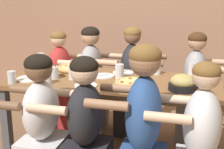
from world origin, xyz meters
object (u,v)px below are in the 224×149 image
at_px(diner_near_midleft, 42,134).
at_px(diner_far_right, 194,93).
at_px(empty_plate_b, 86,85).
at_px(drinking_glass_h, 44,65).
at_px(drinking_glass_i, 157,68).
at_px(skillet_bowl, 183,83).
at_px(pizza_board_main, 131,84).
at_px(drinking_glass_g, 119,72).
at_px(cocktail_glass_blue, 54,73).
at_px(diner_far_midleft, 92,83).
at_px(empty_plate_c, 30,79).
at_px(drinking_glass_a, 192,71).
at_px(empty_plate_a, 104,76).
at_px(drinking_glass_f, 12,78).
at_px(drinking_glass_j, 41,61).
at_px(drinking_glass_d, 47,78).
at_px(drinking_glass_e, 35,67).
at_px(diner_far_center, 132,87).
at_px(drinking_glass_b, 199,75).
at_px(diner_near_midright, 142,139).
at_px(empty_plate_d, 123,73).
at_px(diner_far_left, 61,84).
at_px(diner_near_center, 85,139).
at_px(pizza_board_second, 74,69).
at_px(drinking_glass_c, 72,72).

distance_m(diner_near_midleft, diner_far_right, 1.65).
height_order(empty_plate_b, drinking_glass_h, drinking_glass_h).
bearing_deg(drinking_glass_i, skillet_bowl, -58.88).
height_order(pizza_board_main, drinking_glass_h, drinking_glass_h).
bearing_deg(drinking_glass_g, cocktail_glass_blue, -164.60).
bearing_deg(diner_far_midleft, empty_plate_c, -20.61).
relative_size(cocktail_glass_blue, drinking_glass_a, 0.95).
bearing_deg(empty_plate_a, pizza_board_main, -39.38).
bearing_deg(drinking_glass_f, cocktail_glass_blue, 39.55).
bearing_deg(drinking_glass_j, drinking_glass_g, -12.99).
height_order(drinking_glass_f, drinking_glass_h, drinking_glass_h).
bearing_deg(drinking_glass_d, empty_plate_b, 2.54).
distance_m(drinking_glass_g, drinking_glass_i, 0.38).
xyz_separation_m(drinking_glass_e, diner_far_center, (0.83, 0.58, -0.30)).
xyz_separation_m(drinking_glass_b, drinking_glass_d, (-1.24, -0.42, -0.00)).
height_order(empty_plate_c, drinking_glass_j, drinking_glass_j).
height_order(drinking_glass_j, diner_far_midleft, diner_far_midleft).
xyz_separation_m(drinking_glass_h, diner_near_midright, (1.08, -0.72, -0.28)).
xyz_separation_m(empty_plate_d, drinking_glass_e, (-0.82, -0.20, 0.05)).
xyz_separation_m(diner_far_left, diner_near_center, (0.75, -1.25, 0.01)).
relative_size(empty_plate_c, drinking_glass_f, 2.27).
height_order(empty_plate_b, drinking_glass_j, drinking_glass_j).
height_order(skillet_bowl, diner_far_left, diner_far_left).
bearing_deg(empty_plate_d, empty_plate_b, -113.07).
relative_size(drinking_glass_i, diner_far_midleft, 0.12).
distance_m(empty_plate_c, drinking_glass_g, 0.79).
distance_m(pizza_board_main, empty_plate_c, 0.91).
height_order(drinking_glass_a, drinking_glass_h, drinking_glass_a).
bearing_deg(diner_near_midleft, skillet_bowl, -63.14).
bearing_deg(diner_far_center, drinking_glass_d, -32.32).
bearing_deg(drinking_glass_f, pizza_board_second, 53.05).
distance_m(drinking_glass_c, diner_near_center, 0.72).
bearing_deg(cocktail_glass_blue, drinking_glass_b, 11.82).
distance_m(empty_plate_a, drinking_glass_d, 0.52).
bearing_deg(drinking_glass_g, diner_far_midleft, 129.23).
height_order(empty_plate_d, diner_far_left, diner_far_left).
bearing_deg(drinking_glass_e, diner_far_right, 21.25).
bearing_deg(pizza_board_second, drinking_glass_g, -12.47).
height_order(cocktail_glass_blue, drinking_glass_f, cocktail_glass_blue).
xyz_separation_m(drinking_glass_c, drinking_glass_h, (-0.36, 0.16, 0.00)).
bearing_deg(drinking_glass_j, diner_near_midleft, -63.21).
distance_m(empty_plate_b, diner_far_center, 0.92).
xyz_separation_m(empty_plate_c, drinking_glass_a, (1.38, 0.42, 0.06)).
xyz_separation_m(drinking_glass_h, diner_far_right, (1.40, 0.53, -0.33)).
xyz_separation_m(drinking_glass_b, diner_far_left, (-1.52, 0.45, -0.33)).
bearing_deg(drinking_glass_e, diner_near_midright, -30.35).
distance_m(empty_plate_d, drinking_glass_b, 0.70).
xyz_separation_m(drinking_glass_f, drinking_glass_g, (0.84, 0.39, 0.01)).
bearing_deg(diner_far_left, drinking_glass_c, 32.18).
bearing_deg(drinking_glass_g, drinking_glass_h, 178.10).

